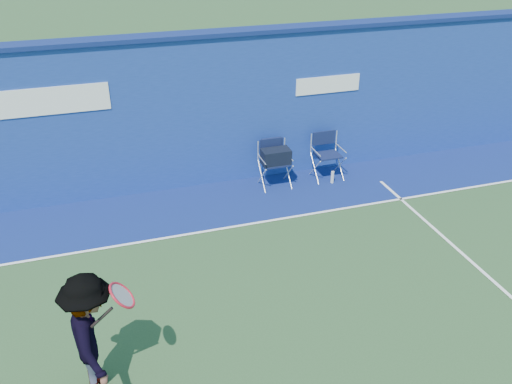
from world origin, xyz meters
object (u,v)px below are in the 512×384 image
object	(u,v)px
directors_chair_left	(275,168)
water_bottle	(332,177)
directors_chair_right	(327,164)
tennis_player	(92,335)

from	to	relation	value
directors_chair_left	water_bottle	bearing A→B (deg)	-11.69
directors_chair_right	tennis_player	world-z (taller)	tennis_player
directors_chair_right	water_bottle	bearing A→B (deg)	-88.28
water_bottle	directors_chair_right	bearing A→B (deg)	91.72
directors_chair_left	water_bottle	distance (m)	1.25
directors_chair_right	water_bottle	size ratio (longest dim) A/B	3.64
water_bottle	tennis_player	world-z (taller)	tennis_player
directors_chair_right	directors_chair_left	bearing A→B (deg)	-178.46
tennis_player	directors_chair_left	bearing A→B (deg)	49.17
water_bottle	tennis_player	size ratio (longest dim) A/B	0.16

